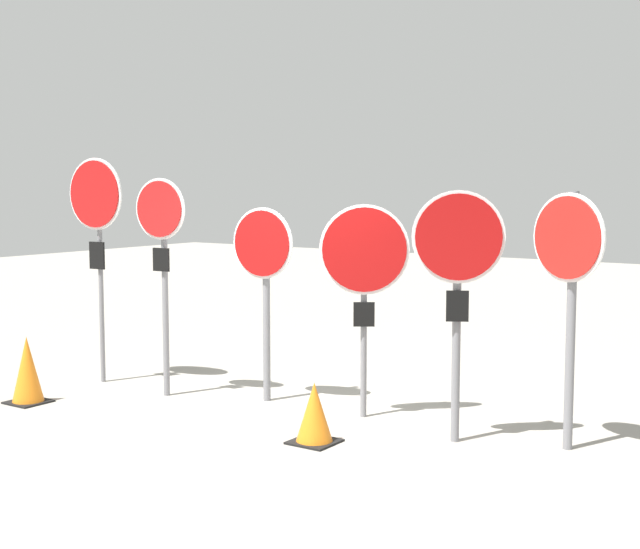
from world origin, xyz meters
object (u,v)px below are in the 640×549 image
Objects in this scene: stop_sign_0 at (96,213)px; stop_sign_2 at (264,265)px; stop_sign_5 at (569,269)px; stop_sign_3 at (364,264)px; traffic_cone_0 at (27,370)px; traffic_cone_1 at (314,413)px; stop_sign_1 at (162,240)px; stop_sign_4 at (458,265)px.

stop_sign_2 is at bearing 7.59° from stop_sign_0.
stop_sign_3 is at bearing -156.00° from stop_sign_5.
traffic_cone_1 is at bearing 8.84° from traffic_cone_0.
traffic_cone_1 is (0.09, -1.02, -1.31)m from stop_sign_3.
stop_sign_3 is 3.83× the size of traffic_cone_1.
stop_sign_5 is (4.46, 0.57, -0.13)m from stop_sign_1.
stop_sign_3 is 1.66m from traffic_cone_1.
traffic_cone_1 is at bearing -129.48° from stop_sign_5.
stop_sign_4 is (2.45, -0.24, 0.15)m from stop_sign_2.
stop_sign_4 is at bearing -8.29° from stop_sign_2.
stop_sign_2 is 2.10m from traffic_cone_1.
traffic_cone_0 is 3.52m from traffic_cone_1.
stop_sign_1 is 2.93m from traffic_cone_1.
traffic_cone_0 reaches higher than traffic_cone_1.
stop_sign_5 is 2.66m from traffic_cone_1.
stop_sign_4 is 1.91m from traffic_cone_1.
stop_sign_4 is 4.92m from traffic_cone_0.
stop_sign_4 is at bearing 34.65° from traffic_cone_1.
stop_sign_1 is 3.33× the size of traffic_cone_0.
stop_sign_4 is 4.09× the size of traffic_cone_1.
stop_sign_1 reaches higher than stop_sign_3.
stop_sign_2 is 2.47m from stop_sign_4.
stop_sign_2 is 0.98× the size of stop_sign_3.
traffic_cone_1 is at bearing -38.51° from stop_sign_2.
stop_sign_3 is 0.94× the size of stop_sign_5.
stop_sign_3 is at bearing 95.11° from traffic_cone_1.
stop_sign_5 is at bearing -0.63° from stop_sign_2.
traffic_cone_1 is (3.48, 0.54, -0.08)m from traffic_cone_0.
stop_sign_0 is 3.66× the size of traffic_cone_0.
stop_sign_5 is at bearing 29.06° from traffic_cone_1.
stop_sign_1 is (1.15, -0.07, -0.28)m from stop_sign_0.
stop_sign_2 is 0.92× the size of stop_sign_4.
stop_sign_3 reaches higher than traffic_cone_1.
traffic_cone_1 is at bearing -118.79° from stop_sign_3.
stop_sign_1 is 4.50m from stop_sign_5.
stop_sign_1 is 3.56m from stop_sign_4.
stop_sign_1 reaches higher than stop_sign_2.
stop_sign_0 is 2.05m from traffic_cone_0.
stop_sign_5 is (3.37, 0.12, 0.13)m from stop_sign_2.
stop_sign_2 is at bearing 144.09° from traffic_cone_1.
stop_sign_1 reaches higher than stop_sign_5.
stop_sign_1 is 1.06× the size of stop_sign_5.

